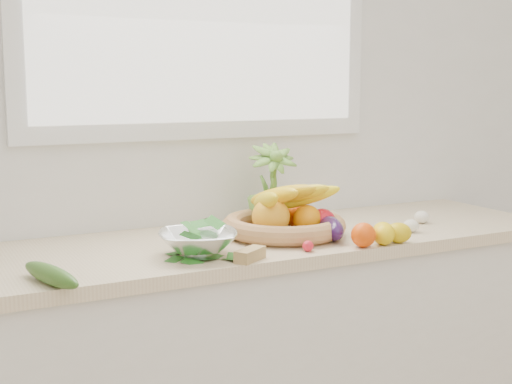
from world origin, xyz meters
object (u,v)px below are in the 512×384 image
cucumber (51,275)px  colander_with_spinach (198,236)px  potted_herb (271,188)px  fruit_basket (283,219)px  eggplant (331,228)px  apple (322,222)px

cucumber → colander_with_spinach: (0.44, 0.10, 0.04)m
potted_herb → fruit_basket: 0.17m
fruit_basket → cucumber: bearing=-163.8°
potted_herb → cucumber: bearing=-155.3°
eggplant → fruit_basket: (-0.10, 0.12, 0.02)m
apple → cucumber: (-0.90, -0.17, -0.02)m
eggplant → cucumber: 0.90m
apple → eggplant: apple is taller
eggplant → colander_with_spinach: (-0.46, -0.01, 0.02)m
colander_with_spinach → cucumber: bearing=-167.1°
fruit_basket → potted_herb: bearing=75.8°
cucumber → fruit_basket: fruit_basket is taller
eggplant → apple: bearing=84.1°
cucumber → colander_with_spinach: 0.45m
apple → colander_with_spinach: 0.47m
fruit_basket → colander_with_spinach: size_ratio=1.88×
apple → cucumber: size_ratio=0.34×
eggplant → cucumber: eggplant is taller
apple → colander_with_spinach: bearing=-171.7°
apple → fruit_basket: bearing=150.9°
cucumber → colander_with_spinach: size_ratio=0.93×
cucumber → colander_with_spinach: colander_with_spinach is taller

